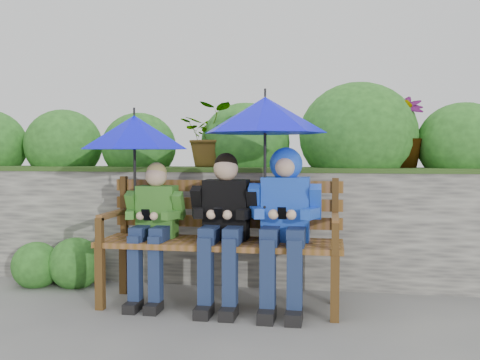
% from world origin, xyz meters
% --- Properties ---
extents(ground, '(60.00, 60.00, 0.00)m').
position_xyz_m(ground, '(0.00, 0.00, 0.00)').
color(ground, '#5D5D5C').
rests_on(ground, ground).
extents(garden_backdrop, '(8.00, 2.86, 1.82)m').
position_xyz_m(garden_backdrop, '(0.02, 1.60, 0.63)').
color(garden_backdrop, '#595652').
rests_on(garden_backdrop, ground).
extents(park_bench, '(1.83, 0.54, 0.97)m').
position_xyz_m(park_bench, '(-0.13, 0.04, 0.55)').
color(park_bench, '#4C3215').
rests_on(park_bench, ground).
extents(boy_left, '(0.45, 0.52, 1.09)m').
position_xyz_m(boy_left, '(-0.65, -0.04, 0.62)').
color(boy_left, '#41792E').
rests_on(boy_left, ground).
extents(boy_middle, '(0.50, 0.58, 1.16)m').
position_xyz_m(boy_middle, '(-0.10, -0.05, 0.65)').
color(boy_middle, black).
rests_on(boy_middle, ground).
extents(boy_right, '(0.53, 0.64, 1.20)m').
position_xyz_m(boy_right, '(0.36, -0.04, 0.72)').
color(boy_right, '#1C2DB7').
rests_on(boy_right, ground).
extents(umbrella_left, '(0.85, 0.85, 0.79)m').
position_xyz_m(umbrella_left, '(-0.82, 0.02, 1.32)').
color(umbrella_left, '#0206EF').
rests_on(umbrella_left, ground).
extents(umbrella_right, '(0.91, 0.91, 0.89)m').
position_xyz_m(umbrella_right, '(0.21, -0.03, 1.44)').
color(umbrella_right, '#0206EF').
rests_on(umbrella_right, ground).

